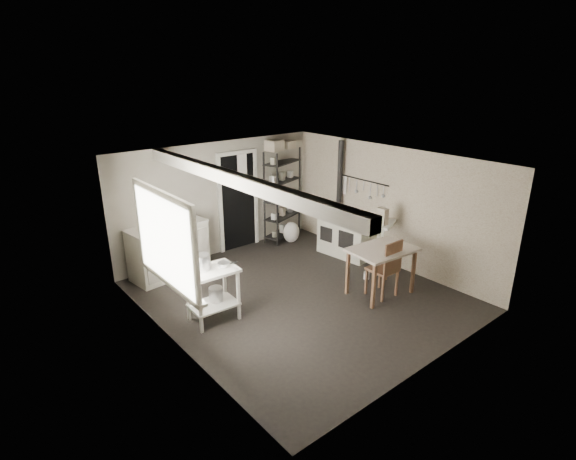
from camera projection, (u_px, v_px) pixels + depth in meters
floor at (299, 295)px, 7.64m from camera, size 5.00×5.00×0.00m
ceiling at (300, 161)px, 6.85m from camera, size 5.00×5.00×0.00m
wall_back at (219, 199)px, 9.06m from camera, size 4.50×0.02×2.30m
wall_front at (435, 287)px, 5.43m from camera, size 4.50×0.02×2.30m
wall_left at (171, 270)px, 5.90m from camera, size 0.02×5.00×2.30m
wall_right at (389, 206)px, 8.59m from camera, size 0.02×5.00×2.30m
window at (164, 240)px, 5.94m from camera, size 0.12×1.76×1.28m
doorway at (239, 202)px, 9.35m from camera, size 0.96×0.10×2.08m
ceiling_beam at (235, 180)px, 6.17m from camera, size 0.18×5.00×0.18m
wallpaper_panel at (388, 206)px, 8.58m from camera, size 0.01×5.00×2.30m
utensil_rail at (364, 180)px, 8.85m from camera, size 0.06×1.20×0.44m
prep_table at (213, 296)px, 6.77m from camera, size 0.77×0.56×0.85m
stockpot at (201, 263)px, 6.59m from camera, size 0.26×0.26×0.28m
saucepan at (224, 266)px, 6.73m from camera, size 0.23×0.23×0.10m
bucket at (216, 294)px, 6.86m from camera, size 0.27×0.27×0.23m
base_cabinets at (169, 251)px, 8.28m from camera, size 1.55×0.82×0.97m
mixing_bowl at (172, 225)px, 8.15m from camera, size 0.32×0.32×0.06m
counter_cup at (155, 231)px, 7.82m from camera, size 0.16×0.16×0.10m
shelf_rack at (282, 198)px, 9.86m from camera, size 1.02×0.65×2.01m
shelf_jar at (272, 181)px, 9.58m from camera, size 0.10×0.10×0.20m
storage_box_a at (274, 151)px, 9.35m from camera, size 0.37×0.34×0.22m
storage_box_b at (288, 149)px, 9.65m from camera, size 0.30×0.29×0.16m
stove at (347, 234)px, 9.16m from camera, size 0.75×1.18×0.88m
stovepipe at (340, 174)px, 9.21m from camera, size 0.12×0.12×1.37m
side_ledge at (381, 249)px, 8.45m from camera, size 0.71×0.56×0.96m
oats_box at (382, 221)px, 8.18m from camera, size 0.14×0.21×0.30m
work_table at (380, 273)px, 7.59m from camera, size 1.14×0.85×0.83m
table_cup at (395, 248)px, 7.51m from camera, size 0.10×0.10×0.09m
chair at (382, 269)px, 7.50m from camera, size 0.43×0.45×1.02m
flour_sack at (291, 232)px, 9.88m from camera, size 0.46×0.42×0.46m
floor_crock at (367, 275)px, 8.21m from camera, size 0.12×0.12×0.14m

